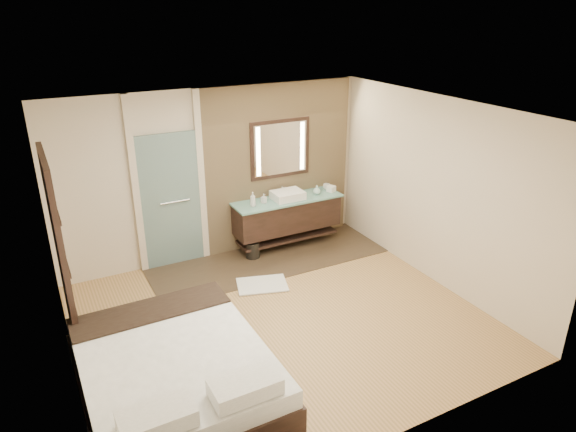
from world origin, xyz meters
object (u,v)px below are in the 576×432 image
mirror_unit (280,149)px  waste_bin (253,250)px  bed (176,380)px  vanity (287,214)px

mirror_unit → waste_bin: size_ratio=3.82×
mirror_unit → bed: size_ratio=0.48×
mirror_unit → waste_bin: bearing=-152.2°
vanity → mirror_unit: bearing=90.0°
vanity → waste_bin: (-0.70, -0.13, -0.44)m
vanity → mirror_unit: 1.10m
mirror_unit → vanity: bearing=-90.0°
waste_bin → bed: bearing=-127.1°
vanity → mirror_unit: size_ratio=1.75×
mirror_unit → waste_bin: (-0.70, -0.37, -1.51)m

